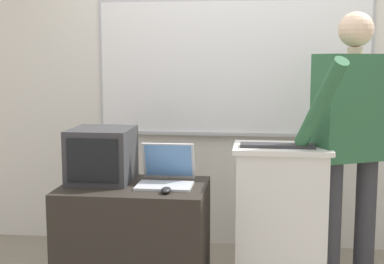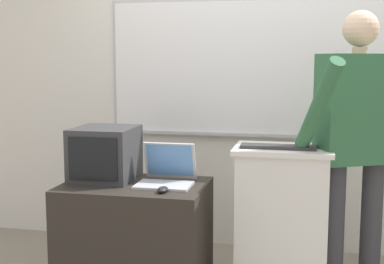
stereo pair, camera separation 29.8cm
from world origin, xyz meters
name	(u,v)px [view 1 (the left image)]	position (x,y,z in m)	size (l,w,h in m)	color
back_wall	(230,74)	(0.00, 1.39, 1.38)	(6.40, 0.17, 2.75)	silver
lectern_podium	(280,220)	(0.37, 0.44, 0.48)	(0.59, 0.43, 0.96)	silver
side_desk	(135,242)	(-0.53, 0.27, 0.36)	(0.89, 0.61, 0.73)	#28231E
person_presenter	(352,132)	(0.80, 0.49, 1.05)	(0.65, 0.73, 1.78)	#333338
laptop	(167,173)	(-0.33, 0.32, 0.80)	(0.33, 0.32, 0.25)	#B7BABF
wireless_keyboard	(277,145)	(0.34, 0.39, 0.97)	(0.45, 0.13, 0.02)	#2D2D30
computer_mouse_by_laptop	(166,190)	(-0.30, 0.10, 0.75)	(0.06, 0.10, 0.03)	black
crt_monitor	(102,155)	(-0.75, 0.35, 0.90)	(0.38, 0.41, 0.34)	#333335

